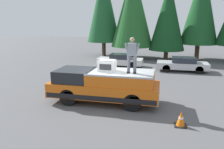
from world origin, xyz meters
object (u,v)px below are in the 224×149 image
Objects in this scene: parked_car_silver at (182,64)px; traffic_cone at (181,119)px; pickup_truck at (104,86)px; parked_car_white at (120,60)px; compressor_unit at (107,65)px; person_on_truck_bed at (132,54)px.

parked_car_silver reaches higher than traffic_cone.
pickup_truck is 9.31m from parked_car_white.
pickup_truck is 1.07m from compressor_unit.
pickup_truck reaches higher than parked_car_white.
parked_car_silver is 6.61× the size of traffic_cone.
pickup_truck is at bearing 81.52° from person_on_truck_bed.
pickup_truck is at bearing -173.81° from parked_car_white.
pickup_truck reaches higher than traffic_cone.
person_on_truck_bed reaches higher than parked_car_white.
compressor_unit is 9.46m from parked_car_white.
pickup_truck is 1.35× the size of parked_car_silver.
person_on_truck_bed is 2.73× the size of traffic_cone.
traffic_cone is (-1.95, -3.67, -0.58)m from pickup_truck.
compressor_unit reaches higher than pickup_truck.
traffic_cone is at bearing -127.72° from person_on_truck_bed.
parked_car_silver is at bearing -97.53° from parked_car_white.
pickup_truck reaches higher than parked_car_silver.
person_on_truck_bed is 0.41× the size of parked_car_silver.
traffic_cone is at bearing -157.36° from parked_car_white.
traffic_cone is at bearing -118.62° from compressor_unit.
compressor_unit is 9.66m from parked_car_silver.
parked_car_silver and parked_car_white have the same top height.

